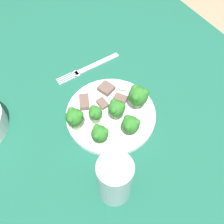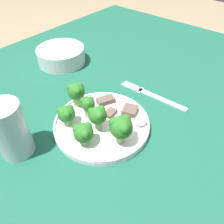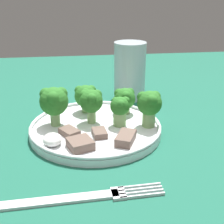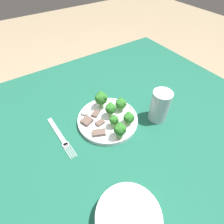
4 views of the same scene
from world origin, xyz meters
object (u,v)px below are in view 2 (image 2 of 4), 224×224
Objects in this scene: dinner_plate at (102,124)px; cream_bowl at (61,56)px; drinking_glass at (11,133)px; fork at (153,96)px.

cream_bowl is at bearing 65.77° from dinner_plate.
dinner_plate is 0.34m from cream_bowl.
cream_bowl is (0.14, 0.31, 0.02)m from dinner_plate.
drinking_glass is (-0.31, -0.22, 0.03)m from cream_bowl.
dinner_plate reaches higher than fork.
drinking_glass reaches higher than fork.
drinking_glass is at bearing 160.46° from fork.
cream_bowl reaches higher than dinner_plate.
drinking_glass is (-0.17, 0.09, 0.05)m from dinner_plate.
cream_bowl is (-0.04, 0.35, 0.02)m from fork.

